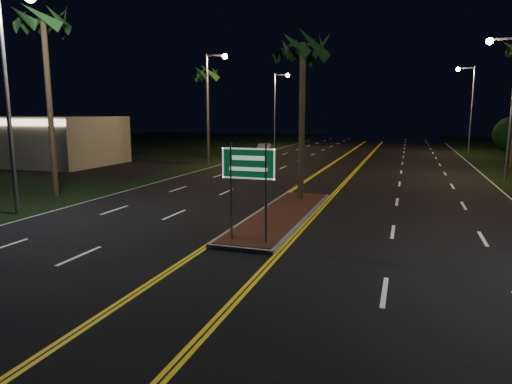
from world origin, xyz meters
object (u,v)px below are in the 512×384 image
at_px(streetlight_left_near, 13,79).
at_px(car_near, 259,159).
at_px(streetlight_right_mid, 507,91).
at_px(shrub_far, 512,135).
at_px(palm_left_far, 207,74).
at_px(palm_median, 303,48).
at_px(median_island, 282,215).
at_px(car_far, 265,149).
at_px(streetlight_right_far, 468,100).
at_px(palm_left_near, 43,23).
at_px(streetlight_left_far, 278,102).
at_px(highway_sign, 248,173).
at_px(commercial_building, 28,140).
at_px(streetlight_left_mid, 212,96).

distance_m(streetlight_left_near, car_near, 20.16).
xyz_separation_m(streetlight_right_mid, shrub_far, (3.19, 14.00, -3.32)).
bearing_deg(palm_left_far, palm_median, -53.82).
distance_m(median_island, car_far, 27.21).
height_order(streetlight_right_far, palm_left_far, streetlight_right_far).
relative_size(palm_left_far, car_far, 2.04).
relative_size(shrub_far, car_far, 0.92).
bearing_deg(palm_left_near, streetlight_left_far, 87.00).
height_order(highway_sign, shrub_far, shrub_far).
xyz_separation_m(streetlight_left_near, shrub_far, (24.41, 32.00, -3.32)).
distance_m(commercial_building, palm_left_far, 16.47).
bearing_deg(streetlight_right_mid, median_island, -125.28).
distance_m(streetlight_left_far, car_near, 21.97).
xyz_separation_m(streetlight_left_near, palm_left_near, (-1.89, 4.00, 3.02)).
distance_m(commercial_building, car_near, 20.09).
relative_size(palm_median, car_far, 1.93).
height_order(streetlight_left_far, streetlight_right_far, same).
relative_size(streetlight_left_mid, palm_left_far, 1.02).
height_order(commercial_building, streetlight_right_far, streetlight_right_far).
xyz_separation_m(car_near, car_far, (-2.57, 9.70, -0.03)).
relative_size(highway_sign, palm_left_far, 0.36).
height_order(streetlight_left_far, shrub_far, streetlight_left_far).
bearing_deg(car_far, median_island, -76.61).
xyz_separation_m(commercial_building, streetlight_left_far, (15.39, 24.01, 3.65)).
height_order(streetlight_left_near, palm_median, streetlight_left_near).
relative_size(commercial_building, streetlight_right_mid, 1.67).
distance_m(streetlight_left_near, streetlight_right_mid, 27.83).
relative_size(highway_sign, streetlight_left_far, 0.36).
distance_m(streetlight_right_far, palm_left_far, 27.36).
height_order(streetlight_left_far, car_near, streetlight_left_far).
bearing_deg(palm_median, streetlight_right_mid, 47.30).
bearing_deg(car_far, shrub_far, 2.80).
bearing_deg(car_far, commercial_building, -148.89).
bearing_deg(median_island, palm_left_near, 175.43).
relative_size(commercial_building, palm_left_near, 1.53).
bearing_deg(palm_left_near, palm_left_far, 90.86).
bearing_deg(car_far, streetlight_left_far, 93.99).
bearing_deg(streetlight_left_near, shrub_far, 52.66).
bearing_deg(shrub_far, car_near, -147.06).
distance_m(streetlight_left_mid, palm_median, 17.25).
bearing_deg(streetlight_left_mid, palm_median, -51.83).
bearing_deg(streetlight_left_near, palm_left_far, 95.21).
xyz_separation_m(streetlight_left_mid, palm_left_near, (-1.89, -16.00, 3.02)).
relative_size(shrub_far, car_near, 0.88).
distance_m(streetlight_right_mid, car_near, 17.53).
bearing_deg(streetlight_left_near, car_far, 86.30).
distance_m(palm_median, shrub_far, 29.41).
relative_size(streetlight_left_mid, palm_left_near, 0.92).
distance_m(streetlight_left_near, streetlight_left_mid, 20.00).
bearing_deg(streetlight_left_far, streetlight_right_far, -5.38).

